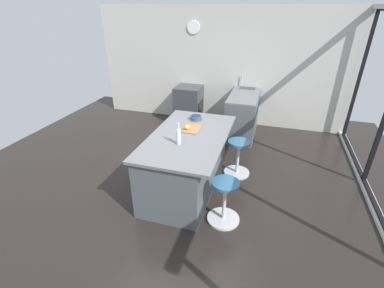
# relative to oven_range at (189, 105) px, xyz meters

# --- Properties ---
(ground_plane) EXTENTS (7.62, 7.62, 0.00)m
(ground_plane) POSITION_rel_oven_range_xyz_m (2.58, 0.62, -0.44)
(ground_plane) COLOR black
(interior_partition_left) EXTENTS (0.15, 5.82, 2.62)m
(interior_partition_left) POSITION_rel_oven_range_xyz_m (-0.35, 0.61, 0.87)
(interior_partition_left) COLOR beige
(interior_partition_left) RESTS_ON ground_plane
(sink_cabinet) EXTENTS (2.00, 0.60, 1.20)m
(sink_cabinet) POSITION_rel_oven_range_xyz_m (-0.00, 1.35, 0.02)
(sink_cabinet) COLOR #4C5156
(sink_cabinet) RESTS_ON ground_plane
(oven_range) EXTENTS (0.60, 0.61, 0.89)m
(oven_range) POSITION_rel_oven_range_xyz_m (0.00, 0.00, 0.00)
(oven_range) COLOR #38383D
(oven_range) RESTS_ON ground_plane
(kitchen_island) EXTENTS (1.91, 1.09, 0.91)m
(kitchen_island) POSITION_rel_oven_range_xyz_m (2.59, 0.77, 0.02)
(kitchen_island) COLOR #4C5156
(kitchen_island) RESTS_ON ground_plane
(stool_by_window) EXTENTS (0.44, 0.44, 0.62)m
(stool_by_window) POSITION_rel_oven_range_xyz_m (1.99, 1.49, -0.15)
(stool_by_window) COLOR #B7B7BC
(stool_by_window) RESTS_ON ground_plane
(stool_middle) EXTENTS (0.44, 0.44, 0.62)m
(stool_middle) POSITION_rel_oven_range_xyz_m (3.19, 1.49, -0.15)
(stool_middle) COLOR #B7B7BC
(stool_middle) RESTS_ON ground_plane
(cutting_board) EXTENTS (0.36, 0.24, 0.02)m
(cutting_board) POSITION_rel_oven_range_xyz_m (2.37, 0.81, 0.47)
(cutting_board) COLOR olive
(cutting_board) RESTS_ON kitchen_island
(apple_yellow) EXTENTS (0.08, 0.08, 0.08)m
(apple_yellow) POSITION_rel_oven_range_xyz_m (2.44, 0.74, 0.52)
(apple_yellow) COLOR gold
(apple_yellow) RESTS_ON cutting_board
(water_bottle) EXTENTS (0.06, 0.06, 0.31)m
(water_bottle) POSITION_rel_oven_range_xyz_m (2.90, 0.77, 0.59)
(water_bottle) COLOR silver
(water_bottle) RESTS_ON kitchen_island
(fruit_bowl) EXTENTS (0.18, 0.18, 0.07)m
(fruit_bowl) POSITION_rel_oven_range_xyz_m (1.98, 0.75, 0.50)
(fruit_bowl) COLOR #334C6B
(fruit_bowl) RESTS_ON kitchen_island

